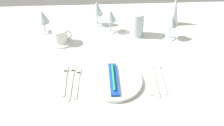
% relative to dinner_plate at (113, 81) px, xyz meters
% --- Properties ---
extents(dining_table, '(1.80, 1.11, 0.74)m').
position_rel_dinner_plate_xyz_m(dining_table, '(-0.02, 0.27, -0.09)').
color(dining_table, silver).
rests_on(dining_table, ground).
extents(dinner_plate, '(0.26, 0.26, 0.02)m').
position_rel_dinner_plate_xyz_m(dinner_plate, '(0.00, 0.00, 0.00)').
color(dinner_plate, white).
rests_on(dinner_plate, dining_table).
extents(toothbrush_package, '(0.04, 0.21, 0.02)m').
position_rel_dinner_plate_xyz_m(toothbrush_package, '(0.00, 0.00, 0.02)').
color(toothbrush_package, blue).
rests_on(toothbrush_package, dinner_plate).
extents(fork_outer, '(0.03, 0.21, 0.00)m').
position_rel_dinner_plate_xyz_m(fork_outer, '(-0.16, 0.02, -0.01)').
color(fork_outer, beige).
rests_on(fork_outer, dining_table).
extents(fork_inner, '(0.03, 0.23, 0.00)m').
position_rel_dinner_plate_xyz_m(fork_inner, '(-0.19, 0.02, -0.01)').
color(fork_inner, beige).
rests_on(fork_inner, dining_table).
extents(fork_salad, '(0.02, 0.20, 0.00)m').
position_rel_dinner_plate_xyz_m(fork_salad, '(-0.22, 0.03, -0.01)').
color(fork_salad, beige).
rests_on(fork_salad, dining_table).
extents(dinner_knife, '(0.02, 0.22, 0.00)m').
position_rel_dinner_plate_xyz_m(dinner_knife, '(0.16, 0.02, -0.01)').
color(dinner_knife, beige).
rests_on(dinner_knife, dining_table).
extents(spoon_soup, '(0.03, 0.22, 0.01)m').
position_rel_dinner_plate_xyz_m(spoon_soup, '(0.19, 0.04, -0.01)').
color(spoon_soup, beige).
rests_on(spoon_soup, dining_table).
extents(spoon_dessert, '(0.03, 0.21, 0.01)m').
position_rel_dinner_plate_xyz_m(spoon_dessert, '(0.22, 0.04, -0.01)').
color(spoon_dessert, beige).
rests_on(spoon_dessert, dining_table).
extents(saucer_left, '(0.13, 0.13, 0.01)m').
position_rel_dinner_plate_xyz_m(saucer_left, '(-0.27, 0.34, -0.00)').
color(saucer_left, white).
rests_on(saucer_left, dining_table).
extents(coffee_cup_left, '(0.11, 0.08, 0.07)m').
position_rel_dinner_plate_xyz_m(coffee_cup_left, '(-0.27, 0.34, 0.04)').
color(coffee_cup_left, white).
rests_on(coffee_cup_left, saucer_left).
extents(wine_glass_centre, '(0.07, 0.07, 0.14)m').
position_rel_dinner_plate_xyz_m(wine_glass_centre, '(0.33, 0.36, 0.09)').
color(wine_glass_centre, silver).
rests_on(wine_glass_centre, dining_table).
extents(wine_glass_left, '(0.07, 0.07, 0.14)m').
position_rel_dinner_plate_xyz_m(wine_glass_left, '(0.01, 0.45, 0.09)').
color(wine_glass_left, silver).
rests_on(wine_glass_left, dining_table).
extents(wine_glass_right, '(0.07, 0.07, 0.15)m').
position_rel_dinner_plate_xyz_m(wine_glass_right, '(-0.07, 0.54, 0.09)').
color(wine_glass_right, silver).
rests_on(wine_glass_right, dining_table).
extents(wine_glass_far, '(0.07, 0.07, 0.14)m').
position_rel_dinner_plate_xyz_m(wine_glass_far, '(-0.37, 0.46, 0.08)').
color(wine_glass_far, silver).
rests_on(wine_glass_far, dining_table).
extents(drink_tumbler, '(0.08, 0.08, 0.14)m').
position_rel_dinner_plate_xyz_m(drink_tumbler, '(0.16, 0.40, 0.05)').
color(drink_tumbler, silver).
rests_on(drink_tumbler, dining_table).
extents(napkin_folded, '(0.07, 0.07, 0.17)m').
position_rel_dinner_plate_xyz_m(napkin_folded, '(0.40, 0.52, 0.08)').
color(napkin_folded, white).
rests_on(napkin_folded, dining_table).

